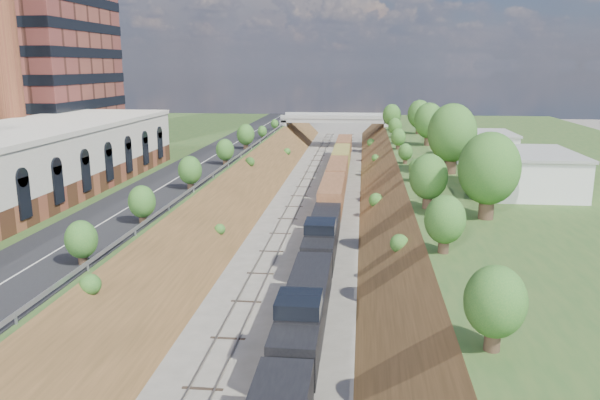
{
  "coord_description": "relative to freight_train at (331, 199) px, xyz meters",
  "views": [
    {
      "loc": [
        6.17,
        -10.75,
        18.05
      ],
      "look_at": [
        0.58,
        41.19,
        6.0
      ],
      "focal_mm": 35.0,
      "sensor_mm": 36.0,
      "label": 1
    }
  ],
  "objects": [
    {
      "name": "guardrail",
      "position": [
        -14.0,
        2.05,
        3.16
      ],
      "size": [
        0.1,
        171.0,
        0.7
      ],
      "color": "#99999E",
      "rests_on": "platform_left"
    },
    {
      "name": "freight_train",
      "position": [
        0.0,
        0.0,
        0.0
      ],
      "size": [
        2.75,
        111.45,
        4.55
      ],
      "color": "black",
      "rests_on": "ground"
    },
    {
      "name": "overpass",
      "position": [
        -2.6,
        64.25,
        2.53
      ],
      "size": [
        24.5,
        8.3,
        7.4
      ],
      "color": "gray",
      "rests_on": "ground"
    },
    {
      "name": "tree_left_crest",
      "position": [
        -14.4,
        -37.75,
        4.65
      ],
      "size": [
        2.45,
        2.45,
        3.55
      ],
      "color": "#473323",
      "rests_on": "platform_left"
    },
    {
      "name": "tree_right_large",
      "position": [
        14.4,
        -17.75,
        7.0
      ],
      "size": [
        5.25,
        5.25,
        7.61
      ],
      "color": "#473323",
      "rests_on": "platform_right"
    },
    {
      "name": "rail_left_track",
      "position": [
        -5.2,
        2.25,
        -2.3
      ],
      "size": [
        1.58,
        180.0,
        0.18
      ],
      "primitive_type": "cube",
      "color": "gray",
      "rests_on": "ground"
    },
    {
      "name": "road",
      "position": [
        -18.1,
        2.25,
        2.66
      ],
      "size": [
        8.0,
        180.0,
        0.1
      ],
      "primitive_type": "cube",
      "color": "black",
      "rests_on": "platform_left"
    },
    {
      "name": "rail_right_track",
      "position": [
        -0.0,
        2.25,
        -2.3
      ],
      "size": [
        1.58,
        180.0,
        0.18
      ],
      "primitive_type": "cube",
      "color": "gray",
      "rests_on": "ground"
    },
    {
      "name": "white_building_far",
      "position": [
        20.4,
        16.25,
        4.41
      ],
      "size": [
        8.0,
        10.0,
        3.6
      ],
      "primitive_type": "cube",
      "color": "silver",
      "rests_on": "platform_right"
    },
    {
      "name": "white_building_near",
      "position": [
        20.9,
        -5.75,
        4.61
      ],
      "size": [
        9.0,
        12.0,
        4.0
      ],
      "primitive_type": "cube",
      "color": "silver",
      "rests_on": "platform_right"
    },
    {
      "name": "platform_left",
      "position": [
        -35.6,
        2.25,
        0.11
      ],
      "size": [
        44.0,
        180.0,
        5.0
      ],
      "primitive_type": "cube",
      "color": "#2E5121",
      "rests_on": "ground"
    },
    {
      "name": "platform_right",
      "position": [
        30.4,
        2.25,
        0.11
      ],
      "size": [
        44.0,
        180.0,
        5.0
      ],
      "primitive_type": "cube",
      "color": "#2E5121",
      "rests_on": "ground"
    },
    {
      "name": "embankment_left",
      "position": [
        -13.6,
        2.25,
        -2.39
      ],
      "size": [
        10.0,
        180.0,
        10.0
      ],
      "primitive_type": "cube",
      "rotation": [
        0.0,
        0.79,
        0.0
      ],
      "color": "brown",
      "rests_on": "ground"
    },
    {
      "name": "embankment_right",
      "position": [
        8.4,
        2.25,
        -2.39
      ],
      "size": [
        10.0,
        180.0,
        10.0
      ],
      "primitive_type": "cube",
      "rotation": [
        0.0,
        0.79,
        0.0
      ],
      "color": "brown",
      "rests_on": "ground"
    }
  ]
}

